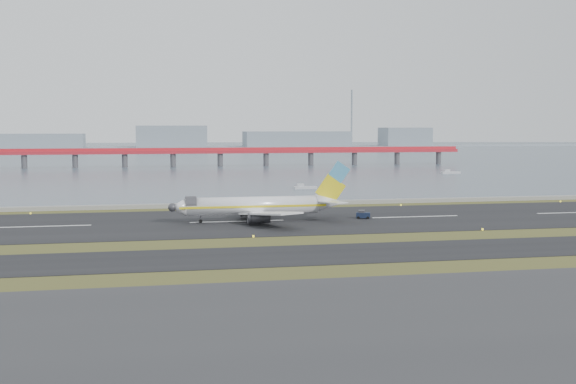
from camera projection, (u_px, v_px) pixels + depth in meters
name	position (u px, v px, depth m)	size (l,w,h in m)	color
ground	(260.00, 244.00, 123.67)	(1000.00, 1000.00, 0.00)	#3C4A1A
apron_strip	(351.00, 333.00, 69.98)	(1000.00, 50.00, 0.10)	#2F2F31
taxiway_strip	(272.00, 256.00, 111.96)	(1000.00, 18.00, 0.10)	black
runway_strip	(237.00, 222.00, 152.95)	(1000.00, 45.00, 0.10)	black
seawall	(222.00, 205.00, 182.19)	(1000.00, 2.50, 1.00)	gray
bay_water	(167.00, 153.00, 572.68)	(1400.00, 800.00, 1.30)	#424D5F
red_pier	(220.00, 152.00, 371.01)	(260.00, 5.00, 10.20)	red
far_shoreline	(175.00, 141.00, 731.01)	(1400.00, 80.00, 60.50)	gray
airliner	(260.00, 206.00, 152.60)	(38.52, 32.89, 12.80)	white
pushback_tug	(363.00, 215.00, 157.73)	(3.38, 2.58, 1.92)	#121B32
workboat_near	(304.00, 187.00, 234.47)	(7.43, 2.79, 1.77)	silver
workboat_far	(450.00, 172.00, 311.49)	(8.12, 2.84, 1.95)	silver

